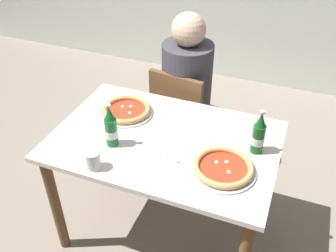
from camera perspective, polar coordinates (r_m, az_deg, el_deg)
The scene contains 10 objects.
ground_plane at distance 2.53m, azimuth -0.43°, elevation -15.40°, with size 8.00×8.00×0.00m, color gray.
dining_table_main at distance 2.07m, azimuth -0.51°, elevation -4.44°, with size 1.20×0.80×0.75m.
chair_behind_table at distance 2.64m, azimuth 2.20°, elevation 1.69°, with size 0.45×0.45×0.85m.
diner_seated at distance 2.62m, azimuth 2.81°, elevation 4.05°, with size 0.34×0.34×1.21m.
pizza_margherita_near at distance 1.81m, azimuth 8.46°, elevation -6.36°, with size 0.32×0.32×0.04m.
pizza_marinara_far at distance 2.19m, azimuth -6.39°, elevation 2.41°, with size 0.31×0.31×0.04m.
beer_bottle_left at distance 1.90m, azimuth 13.72°, elevation -1.34°, with size 0.07×0.07×0.25m.
beer_bottle_center at distance 1.92m, azimuth -8.76°, elevation -0.33°, with size 0.07×0.07×0.25m.
napkin_with_cutlery at distance 1.92m, azimuth 0.56°, elevation -3.66°, with size 0.23×0.23×0.01m.
paper_cup at distance 1.82m, azimuth -11.43°, elevation -5.17°, with size 0.07×0.07×0.10m, color white.
Camera 1 is at (0.58, -1.45, 1.99)m, focal length 39.72 mm.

